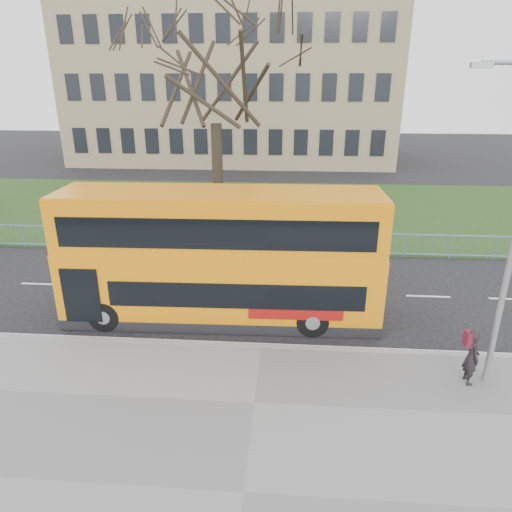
% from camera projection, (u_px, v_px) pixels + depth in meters
% --- Properties ---
extents(ground, '(120.00, 120.00, 0.00)m').
position_uv_depth(ground, '(264.00, 324.00, 15.10)').
color(ground, black).
rests_on(ground, ground).
extents(pavement, '(80.00, 10.50, 0.12)m').
position_uv_depth(pavement, '(244.00, 495.00, 8.80)').
color(pavement, slate).
rests_on(pavement, ground).
extents(kerb, '(80.00, 0.20, 0.14)m').
position_uv_depth(kerb, '(261.00, 347.00, 13.63)').
color(kerb, gray).
rests_on(kerb, ground).
extents(grass_verge, '(80.00, 15.40, 0.08)m').
position_uv_depth(grass_verge, '(277.00, 209.00, 28.39)').
color(grass_verge, '#213A15').
rests_on(grass_verge, ground).
extents(guard_railing, '(40.00, 0.12, 1.10)m').
position_uv_depth(guard_railing, '(272.00, 242.00, 21.05)').
color(guard_railing, '#6B89BF').
rests_on(guard_railing, ground).
extents(bare_tree, '(9.10, 9.10, 13.01)m').
position_uv_depth(bare_tree, '(215.00, 101.00, 22.25)').
color(bare_tree, black).
rests_on(bare_tree, grass_verge).
extents(civic_building, '(30.00, 15.00, 14.00)m').
position_uv_depth(civic_building, '(235.00, 86.00, 45.50)').
color(civic_building, '#857554').
rests_on(civic_building, ground).
extents(yellow_bus, '(10.28, 2.66, 4.28)m').
position_uv_depth(yellow_bus, '(221.00, 254.00, 14.73)').
color(yellow_bus, orange).
rests_on(yellow_bus, ground).
extents(pedestrian, '(0.38, 0.57, 1.52)m').
position_uv_depth(pedestrian, '(472.00, 357.00, 11.74)').
color(pedestrian, black).
rests_on(pedestrian, pavement).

